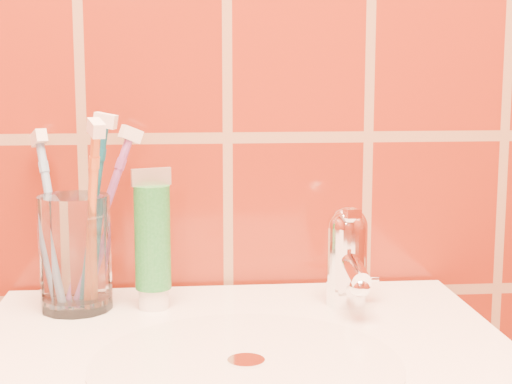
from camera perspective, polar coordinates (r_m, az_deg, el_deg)
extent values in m
cylinder|color=silver|center=(0.76, -0.72, -12.36)|extent=(0.30, 0.30, 0.00)
cylinder|color=white|center=(0.76, -0.72, -12.22)|extent=(0.04, 0.04, 0.00)
cylinder|color=white|center=(0.94, -13.03, -4.34)|extent=(0.09, 0.09, 0.14)
cylinder|color=white|center=(0.94, -7.45, -7.65)|extent=(0.04, 0.04, 0.02)
cylinder|color=#1B742C|center=(0.92, -7.54, -3.28)|extent=(0.04, 0.04, 0.12)
cube|color=beige|center=(0.91, -7.63, 1.10)|extent=(0.05, 0.01, 0.02)
cylinder|color=white|center=(0.94, 6.60, -5.34)|extent=(0.05, 0.05, 0.09)
sphere|color=white|center=(0.93, 6.66, -2.51)|extent=(0.05, 0.05, 0.05)
cylinder|color=white|center=(0.90, 7.11, -5.47)|extent=(0.02, 0.09, 0.03)
cube|color=white|center=(0.92, 6.83, -1.55)|extent=(0.02, 0.06, 0.01)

